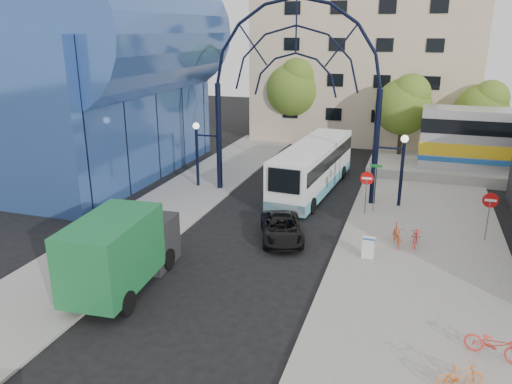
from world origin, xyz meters
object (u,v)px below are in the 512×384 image
(tree_north_a, at_px, (405,104))
(bike_far_b, at_px, (461,376))
(street_name_sign, at_px, (375,178))
(bike_far_a, at_px, (495,344))
(bike_near_b, at_px, (397,234))
(city_bus, at_px, (313,167))
(gateway_arch, at_px, (296,59))
(do_not_enter_sign, at_px, (490,205))
(black_suv, at_px, (282,228))
(bike_near_a, at_px, (416,236))
(sandwich_board, at_px, (368,246))
(tree_north_c, at_px, (484,108))
(stop_sign, at_px, (367,182))
(tree_north_b, at_px, (295,86))
(green_truck, at_px, (123,250))

(tree_north_a, distance_m, bike_far_b, 28.55)
(street_name_sign, xyz_separation_m, bike_far_a, (5.05, -12.84, -1.53))
(bike_near_b, bearing_deg, city_bus, 114.31)
(bike_near_b, xyz_separation_m, bike_far_b, (2.34, -10.17, -0.09))
(gateway_arch, height_order, do_not_enter_sign, gateway_arch)
(black_suv, height_order, bike_near_a, black_suv)
(street_name_sign, distance_m, sandwich_board, 6.78)
(gateway_arch, height_order, street_name_sign, gateway_arch)
(bike_near_a, bearing_deg, street_name_sign, 121.69)
(black_suv, relative_size, bike_near_a, 2.49)
(bike_far_a, bearing_deg, tree_north_a, 25.68)
(tree_north_c, bearing_deg, street_name_sign, -114.31)
(do_not_enter_sign, xyz_separation_m, bike_near_a, (-3.32, -1.70, -1.40))
(stop_sign, distance_m, bike_near_b, 4.66)
(bike_near_b, bearing_deg, tree_north_b, 102.90)
(street_name_sign, bearing_deg, do_not_enter_sign, -24.16)
(sandwich_board, distance_m, bike_far_a, 7.76)
(black_suv, height_order, bike_far_a, black_suv)
(gateway_arch, height_order, bike_far_b, gateway_arch)
(bike_far_a, bearing_deg, tree_north_b, 41.81)
(sandwich_board, distance_m, green_truck, 10.92)
(tree_north_a, bearing_deg, do_not_enter_sign, -72.97)
(bike_near_a, height_order, bike_far_a, bike_far_a)
(city_bus, bearing_deg, stop_sign, -38.83)
(street_name_sign, distance_m, bike_near_b, 5.08)
(gateway_arch, bearing_deg, bike_near_b, -41.52)
(bike_near_b, bearing_deg, gateway_arch, 125.47)
(tree_north_b, bearing_deg, stop_sign, -64.17)
(black_suv, distance_m, bike_far_b, 12.24)
(sandwich_board, relative_size, bike_far_b, 0.67)
(bike_far_b, bearing_deg, bike_near_b, -11.27)
(stop_sign, distance_m, bike_far_b, 14.88)
(city_bus, distance_m, bike_far_a, 18.42)
(bike_near_b, bearing_deg, green_truck, -157.43)
(gateway_arch, relative_size, stop_sign, 5.46)
(sandwich_board, xyz_separation_m, bike_far_b, (3.52, -8.15, -0.18))
(sandwich_board, xyz_separation_m, black_suv, (-4.45, 1.15, -0.14))
(gateway_arch, distance_m, stop_sign, 8.37)
(tree_north_a, xyz_separation_m, city_bus, (-5.17, -10.29, -2.97))
(tree_north_c, distance_m, bike_near_a, 20.46)
(bike_near_a, bearing_deg, sandwich_board, -130.18)
(stop_sign, xyz_separation_m, bike_far_a, (5.45, -12.24, -1.39))
(tree_north_a, height_order, green_truck, tree_north_a)
(tree_north_a, distance_m, city_bus, 11.89)
(do_not_enter_sign, distance_m, green_truck, 17.59)
(bike_near_b, bearing_deg, tree_north_a, 79.08)
(tree_north_b, height_order, city_bus, tree_north_b)
(gateway_arch, distance_m, bike_far_b, 20.21)
(gateway_arch, bearing_deg, do_not_enter_sign, -19.99)
(do_not_enter_sign, distance_m, sandwich_board, 6.85)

